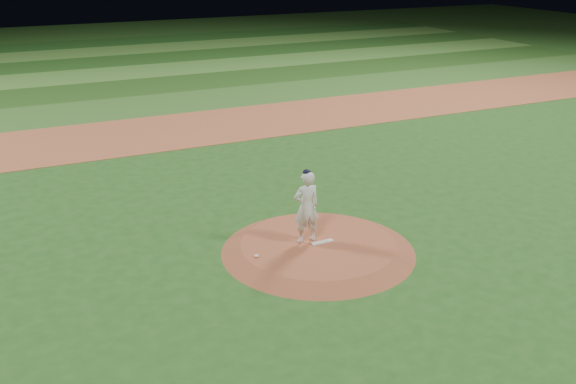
# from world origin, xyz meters

# --- Properties ---
(ground) EXTENTS (120.00, 120.00, 0.00)m
(ground) POSITION_xyz_m (0.00, 0.00, 0.00)
(ground) COLOR #23511A
(ground) RESTS_ON ground
(infield_dirt_band) EXTENTS (70.00, 6.00, 0.02)m
(infield_dirt_band) POSITION_xyz_m (0.00, 14.00, 0.01)
(infield_dirt_band) COLOR #A45432
(infield_dirt_band) RESTS_ON ground
(outfield_stripe_0) EXTENTS (70.00, 5.00, 0.02)m
(outfield_stripe_0) POSITION_xyz_m (0.00, 19.50, 0.01)
(outfield_stripe_0) COLOR #326324
(outfield_stripe_0) RESTS_ON ground
(outfield_stripe_1) EXTENTS (70.00, 5.00, 0.02)m
(outfield_stripe_1) POSITION_xyz_m (0.00, 24.50, 0.01)
(outfield_stripe_1) COLOR #224B18
(outfield_stripe_1) RESTS_ON ground
(outfield_stripe_2) EXTENTS (70.00, 5.00, 0.02)m
(outfield_stripe_2) POSITION_xyz_m (0.00, 29.50, 0.01)
(outfield_stripe_2) COLOR #427C2D
(outfield_stripe_2) RESTS_ON ground
(outfield_stripe_3) EXTENTS (70.00, 5.00, 0.02)m
(outfield_stripe_3) POSITION_xyz_m (0.00, 34.50, 0.01)
(outfield_stripe_3) COLOR #1F4B18
(outfield_stripe_3) RESTS_ON ground
(outfield_stripe_4) EXTENTS (70.00, 5.00, 0.02)m
(outfield_stripe_4) POSITION_xyz_m (0.00, 39.50, 0.01)
(outfield_stripe_4) COLOR #417B2C
(outfield_stripe_4) RESTS_ON ground
(outfield_stripe_5) EXTENTS (70.00, 5.00, 0.02)m
(outfield_stripe_5) POSITION_xyz_m (0.00, 44.50, 0.01)
(outfield_stripe_5) COLOR #1B4A17
(outfield_stripe_5) RESTS_ON ground
(pitchers_mound) EXTENTS (5.50, 5.50, 0.25)m
(pitchers_mound) POSITION_xyz_m (0.00, 0.00, 0.12)
(pitchers_mound) COLOR #994C2F
(pitchers_mound) RESTS_ON ground
(pitching_rubber) EXTENTS (0.66, 0.17, 0.03)m
(pitching_rubber) POSITION_xyz_m (0.12, -0.03, 0.27)
(pitching_rubber) COLOR silver
(pitching_rubber) RESTS_ON pitchers_mound
(rosin_bag) EXTENTS (0.13, 0.13, 0.07)m
(rosin_bag) POSITION_xyz_m (-1.91, -0.06, 0.29)
(rosin_bag) COLOR white
(rosin_bag) RESTS_ON pitchers_mound
(pitcher_on_mound) EXTENTS (0.78, 0.52, 2.16)m
(pitcher_on_mound) POSITION_xyz_m (-0.25, 0.27, 1.31)
(pitcher_on_mound) COLOR white
(pitcher_on_mound) RESTS_ON pitchers_mound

